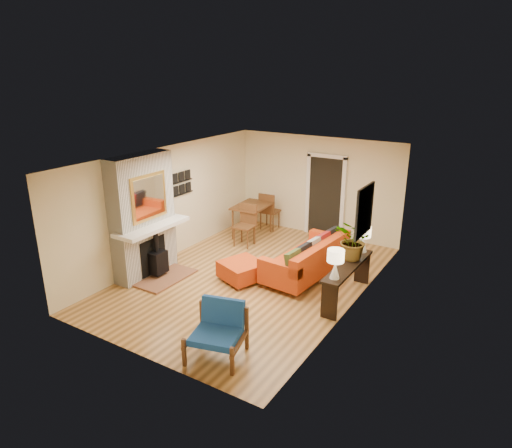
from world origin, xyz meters
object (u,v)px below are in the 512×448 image
at_px(sofa, 310,259).
at_px(lamp_far, 363,236).
at_px(blue_chair, 219,327).
at_px(console_table, 348,272).
at_px(dining_table, 255,212).
at_px(houseplant, 355,240).
at_px(ottoman, 242,270).
at_px(lamp_near, 335,261).

height_order(sofa, lamp_far, lamp_far).
xyz_separation_m(blue_chair, console_table, (1.05, 2.70, 0.12)).
xyz_separation_m(dining_table, houseplant, (3.33, -1.75, 0.44)).
distance_m(dining_table, lamp_far, 3.59).
height_order(sofa, ottoman, sofa).
bearing_deg(dining_table, console_table, -31.38).
distance_m(blue_chair, houseplant, 3.23).
bearing_deg(lamp_far, console_table, -90.00).
bearing_deg(blue_chair, dining_table, 115.78).
xyz_separation_m(lamp_far, houseplant, (-0.01, -0.48, 0.06)).
height_order(console_table, lamp_near, lamp_near).
xyz_separation_m(blue_chair, lamp_near, (1.05, 2.02, 0.60)).
bearing_deg(lamp_near, dining_table, 140.92).
xyz_separation_m(ottoman, houseplant, (2.16, 0.64, 0.89)).
bearing_deg(lamp_far, ottoman, -152.66).
bearing_deg(dining_table, lamp_near, -39.08).
bearing_deg(console_table, lamp_far, 90.00).
height_order(ottoman, lamp_far, lamp_far).
distance_m(blue_chair, console_table, 2.90).
height_order(console_table, houseplant, houseplant).
bearing_deg(console_table, dining_table, 148.62).
bearing_deg(sofa, blue_chair, -89.77).
bearing_deg(houseplant, dining_table, 152.25).
relative_size(ottoman, lamp_far, 1.91).
relative_size(ottoman, lamp_near, 1.91).
bearing_deg(console_table, sofa, 151.63).
xyz_separation_m(sofa, lamp_near, (1.06, -1.25, 0.67)).
relative_size(lamp_far, houseplant, 0.68).
bearing_deg(ottoman, lamp_near, -8.40).
height_order(ottoman, dining_table, dining_table).
bearing_deg(dining_table, ottoman, -63.89).
xyz_separation_m(console_table, houseplant, (-0.01, 0.28, 0.54)).
height_order(dining_table, lamp_far, lamp_far).
distance_m(ottoman, lamp_far, 2.57).
xyz_separation_m(ottoman, lamp_near, (2.17, -0.32, 0.83)).
relative_size(sofa, ottoman, 2.25).
relative_size(sofa, lamp_far, 4.29).
height_order(dining_table, houseplant, houseplant).
distance_m(blue_chair, lamp_near, 2.36).
relative_size(blue_chair, console_table, 0.53).
bearing_deg(console_table, lamp_near, -90.00).
bearing_deg(dining_table, sofa, -32.73).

